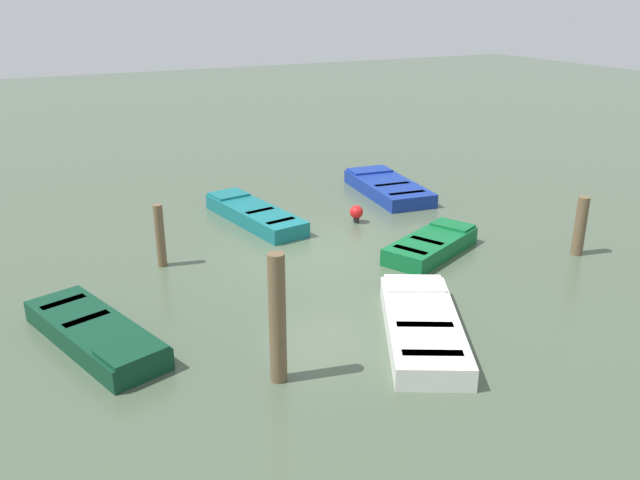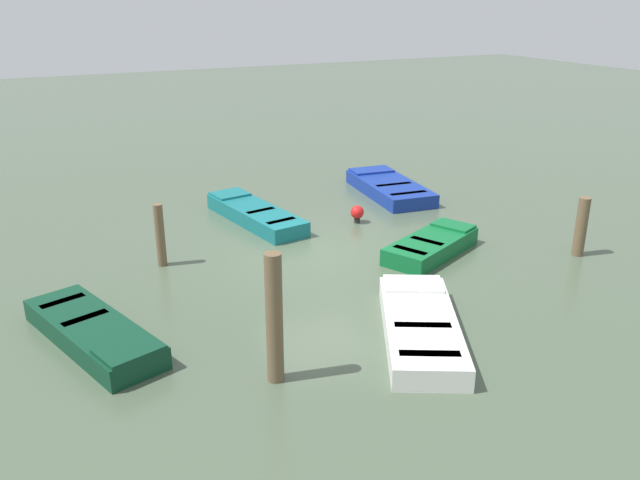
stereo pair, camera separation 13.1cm
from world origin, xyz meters
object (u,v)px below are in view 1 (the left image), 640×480
(rowboat_dark_green, at_px, (95,333))
(marker_buoy, at_px, (356,212))
(rowboat_white, at_px, (422,326))
(mooring_piling_center, at_px, (580,226))
(mooring_piling_mid_right, at_px, (160,236))
(rowboat_green, at_px, (431,245))
(rowboat_blue, at_px, (388,187))
(mooring_piling_far_left, at_px, (277,319))
(rowboat_teal, at_px, (254,214))

(rowboat_dark_green, height_order, marker_buoy, marker_buoy)
(rowboat_white, bearing_deg, rowboat_dark_green, 94.01)
(mooring_piling_center, xyz_separation_m, mooring_piling_mid_right, (8.91, -3.70, 0.02))
(rowboat_dark_green, bearing_deg, rowboat_green, 78.94)
(rowboat_blue, xyz_separation_m, mooring_piling_far_left, (7.06, 7.96, 0.87))
(mooring_piling_far_left, relative_size, mooring_piling_mid_right, 1.50)
(rowboat_teal, xyz_separation_m, rowboat_green, (-2.89, 4.03, 0.00))
(rowboat_teal, distance_m, mooring_piling_far_left, 7.84)
(marker_buoy, bearing_deg, rowboat_teal, -28.40)
(rowboat_white, distance_m, rowboat_dark_green, 5.77)
(mooring_piling_mid_right, bearing_deg, mooring_piling_far_left, 95.18)
(rowboat_blue, bearing_deg, mooring_piling_center, -161.25)
(mooring_piling_center, bearing_deg, rowboat_white, 16.37)
(rowboat_dark_green, xyz_separation_m, mooring_piling_center, (-10.83, 0.70, 0.49))
(rowboat_teal, height_order, marker_buoy, marker_buoy)
(marker_buoy, bearing_deg, mooring_piling_mid_right, 6.41)
(mooring_piling_far_left, xyz_separation_m, marker_buoy, (-4.89, -6.08, -0.80))
(rowboat_teal, relative_size, rowboat_green, 1.31)
(rowboat_teal, bearing_deg, mooring_piling_mid_right, 113.71)
(rowboat_teal, relative_size, mooring_piling_far_left, 1.76)
(rowboat_green, distance_m, mooring_piling_far_left, 6.38)
(mooring_piling_center, height_order, mooring_piling_far_left, mooring_piling_far_left)
(mooring_piling_mid_right, bearing_deg, rowboat_teal, -147.24)
(rowboat_dark_green, height_order, mooring_piling_far_left, mooring_piling_far_left)
(mooring_piling_center, bearing_deg, rowboat_green, -27.35)
(mooring_piling_mid_right, bearing_deg, rowboat_blue, -161.80)
(rowboat_white, height_order, rowboat_dark_green, same)
(rowboat_blue, relative_size, mooring_piling_center, 2.60)
(rowboat_white, xyz_separation_m, mooring_piling_mid_right, (3.35, -5.34, 0.51))
(rowboat_dark_green, xyz_separation_m, mooring_piling_far_left, (-2.42, 2.48, 0.87))
(rowboat_blue, height_order, mooring_piling_mid_right, mooring_piling_mid_right)
(rowboat_teal, distance_m, rowboat_white, 7.26)
(rowboat_white, relative_size, rowboat_dark_green, 1.03)
(rowboat_teal, relative_size, rowboat_white, 1.04)
(mooring_piling_mid_right, bearing_deg, marker_buoy, -173.59)
(rowboat_blue, height_order, marker_buoy, marker_buoy)
(rowboat_green, distance_m, mooring_piling_mid_right, 6.25)
(rowboat_blue, relative_size, mooring_piling_far_left, 1.68)
(mooring_piling_far_left, height_order, mooring_piling_mid_right, mooring_piling_far_left)
(rowboat_white, xyz_separation_m, rowboat_blue, (-4.21, -7.82, -0.00))
(rowboat_green, xyz_separation_m, mooring_piling_center, (-3.05, 1.58, 0.49))
(rowboat_blue, height_order, mooring_piling_center, mooring_piling_center)
(marker_buoy, bearing_deg, mooring_piling_far_left, 51.21)
(rowboat_white, bearing_deg, mooring_piling_mid_right, 60.03)
(mooring_piling_center, distance_m, marker_buoy, 5.58)
(rowboat_teal, xyz_separation_m, marker_buoy, (-2.41, 1.31, 0.07))
(mooring_piling_mid_right, bearing_deg, rowboat_dark_green, 57.32)
(rowboat_white, height_order, marker_buoy, marker_buoy)
(rowboat_blue, bearing_deg, mooring_piling_far_left, 144.85)
(mooring_piling_mid_right, bearing_deg, mooring_piling_center, 157.43)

